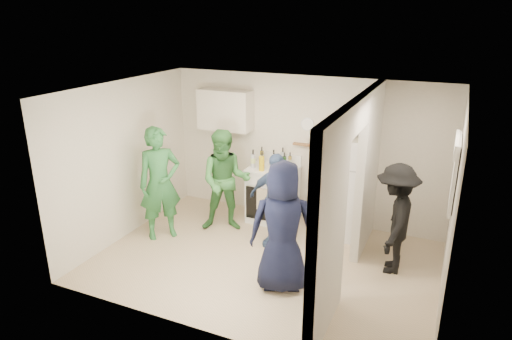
# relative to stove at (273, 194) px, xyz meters

# --- Properties ---
(floor) EXTENTS (4.80, 4.80, 0.00)m
(floor) POSITION_rel_stove_xyz_m (0.42, -1.37, -0.48)
(floor) COLOR #C9AE8D
(floor) RESTS_ON ground
(wall_back) EXTENTS (4.80, 0.00, 4.80)m
(wall_back) POSITION_rel_stove_xyz_m (0.42, 0.33, 0.77)
(wall_back) COLOR silver
(wall_back) RESTS_ON floor
(wall_front) EXTENTS (4.80, 0.00, 4.80)m
(wall_front) POSITION_rel_stove_xyz_m (0.42, -3.07, 0.77)
(wall_front) COLOR silver
(wall_front) RESTS_ON floor
(wall_left) EXTENTS (0.00, 3.40, 3.40)m
(wall_left) POSITION_rel_stove_xyz_m (-1.98, -1.37, 0.77)
(wall_left) COLOR silver
(wall_left) RESTS_ON floor
(wall_right) EXTENTS (0.00, 3.40, 3.40)m
(wall_right) POSITION_rel_stove_xyz_m (2.82, -1.37, 0.77)
(wall_right) COLOR silver
(wall_right) RESTS_ON floor
(ceiling) EXTENTS (4.80, 4.80, 0.00)m
(ceiling) POSITION_rel_stove_xyz_m (0.42, -1.37, 2.02)
(ceiling) COLOR white
(ceiling) RESTS_ON wall_back
(partition_pier_back) EXTENTS (0.12, 1.20, 2.50)m
(partition_pier_back) POSITION_rel_stove_xyz_m (1.62, -0.27, 0.77)
(partition_pier_back) COLOR silver
(partition_pier_back) RESTS_ON floor
(partition_pier_front) EXTENTS (0.12, 1.20, 2.50)m
(partition_pier_front) POSITION_rel_stove_xyz_m (1.62, -2.47, 0.77)
(partition_pier_front) COLOR silver
(partition_pier_front) RESTS_ON floor
(partition_header) EXTENTS (0.12, 1.00, 0.40)m
(partition_header) POSITION_rel_stove_xyz_m (1.62, -1.37, 1.82)
(partition_header) COLOR silver
(partition_header) RESTS_ON partition_pier_back
(stove) EXTENTS (0.81, 0.68, 0.97)m
(stove) POSITION_rel_stove_xyz_m (0.00, 0.00, 0.00)
(stove) COLOR white
(stove) RESTS_ON floor
(upper_cabinet) EXTENTS (0.95, 0.34, 0.70)m
(upper_cabinet) POSITION_rel_stove_xyz_m (-0.98, 0.15, 1.37)
(upper_cabinet) COLOR silver
(upper_cabinet) RESTS_ON wall_back
(fridge) EXTENTS (0.68, 0.66, 1.66)m
(fridge) POSITION_rel_stove_xyz_m (1.26, -0.03, 0.35)
(fridge) COLOR silver
(fridge) RESTS_ON floor
(wicker_basket) EXTENTS (0.35, 0.25, 0.15)m
(wicker_basket) POSITION_rel_stove_xyz_m (1.16, 0.02, 1.25)
(wicker_basket) COLOR brown
(wicker_basket) RESTS_ON fridge
(blue_bowl) EXTENTS (0.24, 0.24, 0.11)m
(blue_bowl) POSITION_rel_stove_xyz_m (1.16, 0.02, 1.38)
(blue_bowl) COLOR navy
(blue_bowl) RESTS_ON wicker_basket
(yellow_cup_stack_top) EXTENTS (0.09, 0.09, 0.25)m
(yellow_cup_stack_top) POSITION_rel_stove_xyz_m (1.48, -0.13, 1.30)
(yellow_cup_stack_top) COLOR yellow
(yellow_cup_stack_top) RESTS_ON fridge
(wall_clock) EXTENTS (0.22, 0.02, 0.22)m
(wall_clock) POSITION_rel_stove_xyz_m (0.47, 0.31, 1.22)
(wall_clock) COLOR white
(wall_clock) RESTS_ON wall_back
(spice_shelf) EXTENTS (0.35, 0.08, 0.03)m
(spice_shelf) POSITION_rel_stove_xyz_m (0.42, 0.28, 0.87)
(spice_shelf) COLOR olive
(spice_shelf) RESTS_ON wall_back
(nook_window) EXTENTS (0.03, 0.70, 0.80)m
(nook_window) POSITION_rel_stove_xyz_m (2.80, -1.17, 1.17)
(nook_window) COLOR black
(nook_window) RESTS_ON wall_right
(nook_window_frame) EXTENTS (0.04, 0.76, 0.86)m
(nook_window_frame) POSITION_rel_stove_xyz_m (2.79, -1.17, 1.17)
(nook_window_frame) COLOR white
(nook_window_frame) RESTS_ON wall_right
(nook_valance) EXTENTS (0.04, 0.82, 0.18)m
(nook_valance) POSITION_rel_stove_xyz_m (2.76, -1.17, 1.52)
(nook_valance) COLOR white
(nook_valance) RESTS_ON wall_right
(yellow_cup_stack_stove) EXTENTS (0.09, 0.09, 0.25)m
(yellow_cup_stack_stove) POSITION_rel_stove_xyz_m (-0.12, -0.22, 0.61)
(yellow_cup_stack_stove) COLOR gold
(yellow_cup_stack_stove) RESTS_ON stove
(red_cup) EXTENTS (0.09, 0.09, 0.12)m
(red_cup) POSITION_rel_stove_xyz_m (0.22, -0.20, 0.54)
(red_cup) COLOR #A91F0B
(red_cup) RESTS_ON stove
(person_green_left) EXTENTS (0.77, 0.79, 1.82)m
(person_green_left) POSITION_rel_stove_xyz_m (-1.40, -1.29, 0.43)
(person_green_left) COLOR #2F7536
(person_green_left) RESTS_ON floor
(person_green_center) EXTENTS (1.02, 0.92, 1.71)m
(person_green_center) POSITION_rel_stove_xyz_m (-0.58, -0.64, 0.37)
(person_green_center) COLOR #3F8038
(person_green_center) RESTS_ON floor
(person_denim) EXTENTS (0.91, 0.46, 1.50)m
(person_denim) POSITION_rel_stove_xyz_m (0.38, -0.83, 0.27)
(person_denim) COLOR #3B5981
(person_denim) RESTS_ON floor
(person_navy) EXTENTS (1.00, 0.83, 1.75)m
(person_navy) POSITION_rel_stove_xyz_m (0.89, -1.88, 0.39)
(person_navy) COLOR black
(person_navy) RESTS_ON floor
(person_nook) EXTENTS (0.62, 1.04, 1.57)m
(person_nook) POSITION_rel_stove_xyz_m (2.14, -0.84, 0.30)
(person_nook) COLOR black
(person_nook) RESTS_ON floor
(bottle_a) EXTENTS (0.06, 0.06, 0.30)m
(bottle_a) POSITION_rel_stove_xyz_m (-0.27, 0.13, 0.63)
(bottle_a) COLOR brown
(bottle_a) RESTS_ON stove
(bottle_b) EXTENTS (0.06, 0.06, 0.28)m
(bottle_b) POSITION_rel_stove_xyz_m (-0.17, -0.09, 0.63)
(bottle_b) COLOR #15401E
(bottle_b) RESTS_ON stove
(bottle_c) EXTENTS (0.07, 0.07, 0.26)m
(bottle_c) POSITION_rel_stove_xyz_m (-0.06, 0.17, 0.61)
(bottle_c) COLOR silver
(bottle_c) RESTS_ON stove
(bottle_d) EXTENTS (0.06, 0.06, 0.29)m
(bottle_d) POSITION_rel_stove_xyz_m (0.03, -0.06, 0.63)
(bottle_d) COLOR brown
(bottle_d) RESTS_ON stove
(bottle_e) EXTENTS (0.07, 0.07, 0.31)m
(bottle_e) POSITION_rel_stove_xyz_m (0.09, 0.20, 0.64)
(bottle_e) COLOR #A9B3BC
(bottle_e) RESTS_ON stove
(bottle_f) EXTENTS (0.07, 0.07, 0.29)m
(bottle_f) POSITION_rel_stove_xyz_m (0.19, 0.02, 0.63)
(bottle_f) COLOR #173C16
(bottle_f) RESTS_ON stove
(bottle_g) EXTENTS (0.06, 0.06, 0.27)m
(bottle_g) POSITION_rel_stove_xyz_m (0.25, 0.13, 0.62)
(bottle_g) COLOR olive
(bottle_g) RESTS_ON stove
(bottle_h) EXTENTS (0.08, 0.08, 0.32)m
(bottle_h) POSITION_rel_stove_xyz_m (-0.32, -0.13, 0.64)
(bottle_h) COLOR #ACB1B9
(bottle_h) RESTS_ON stove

